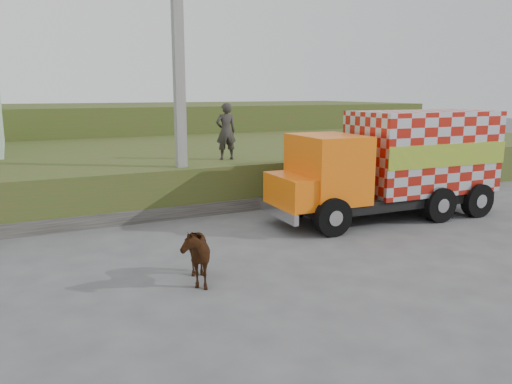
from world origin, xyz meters
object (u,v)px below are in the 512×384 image
cow (193,253)px  pedestrian (226,131)px  utility_pole (179,83)px  cargo_truck (396,163)px

cow → pedestrian: (3.54, 6.68, 1.85)m
utility_pole → cargo_truck: bearing=-29.0°
cargo_truck → pedestrian: (-3.87, 4.19, 0.81)m
cargo_truck → pedestrian: size_ratio=3.77×
cargo_truck → cow: cargo_truck is taller
cow → pedestrian: 7.78m
utility_pole → pedestrian: (1.92, 0.98, -1.60)m
utility_pole → pedestrian: utility_pole is taller
utility_pole → cow: bearing=-105.9°
utility_pole → cargo_truck: (5.79, -3.21, -2.41)m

